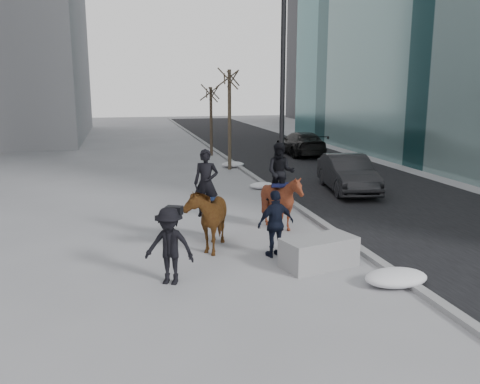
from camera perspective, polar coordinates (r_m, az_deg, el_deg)
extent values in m
plane|color=gray|center=(13.19, 1.20, -7.45)|extent=(120.00, 120.00, 0.00)
cube|color=black|center=(24.64, 11.26, 1.50)|extent=(8.00, 90.00, 0.01)
cube|color=gray|center=(23.28, 2.26, 1.25)|extent=(0.25, 90.00, 0.12)
cube|color=gray|center=(12.66, 8.85, -6.69)|extent=(2.00, 1.35, 0.73)
imported|color=black|center=(21.61, 12.00, 2.06)|extent=(2.34, 4.83, 1.52)
imported|color=black|center=(32.48, 6.83, 5.44)|extent=(2.16, 5.13, 1.48)
imported|color=#48240E|center=(13.80, -3.67, -2.77)|extent=(1.57, 2.28, 1.76)
imported|color=black|center=(13.75, -3.83, 0.99)|extent=(0.78, 0.63, 1.84)
cube|color=#0F1B38|center=(13.83, -3.80, -0.58)|extent=(0.63, 0.68, 0.06)
imported|color=#511C10|center=(15.59, 4.68, -1.09)|extent=(1.90, 2.00, 1.74)
imported|color=black|center=(15.56, 4.57, 2.20)|extent=(1.08, 0.97, 1.82)
cube|color=black|center=(15.63, 4.54, 0.81)|extent=(0.66, 0.70, 0.06)
imported|color=black|center=(13.12, 4.03, -3.56)|extent=(1.10, 0.64, 1.75)
cylinder|color=#D2650C|center=(13.55, 3.16, -1.86)|extent=(0.04, 0.18, 0.07)
imported|color=black|center=(11.42, -7.93, -6.03)|extent=(1.30, 1.08, 1.75)
cube|color=black|center=(11.47, -7.41, -2.08)|extent=(0.42, 0.35, 0.20)
cylinder|color=black|center=(18.58, 4.81, 12.28)|extent=(0.18, 0.18, 9.00)
ellipsoid|color=silver|center=(11.94, 17.11, -9.18)|extent=(1.45, 0.92, 0.37)
ellipsoid|color=silver|center=(21.82, 2.51, 0.74)|extent=(1.10, 0.70, 0.28)
ellipsoid|color=silver|center=(27.44, -0.81, 3.11)|extent=(1.24, 0.79, 0.32)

